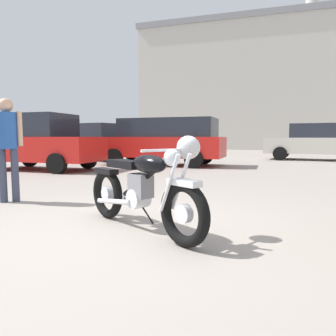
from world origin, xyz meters
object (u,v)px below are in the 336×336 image
Objects in this scene: vintage_motorcycle at (144,187)px; white_estate_far at (96,142)px; blue_hatchback_right at (39,141)px; bystander at (7,139)px; silver_sedan_mid at (163,140)px; red_hatchback_near at (313,142)px.

vintage_motorcycle is 0.42× the size of white_estate_far.
vintage_motorcycle is 0.47× the size of blue_hatchback_right.
bystander is 0.37× the size of white_estate_far.
red_hatchback_near is at bearing -140.16° from silver_sedan_mid.
silver_sedan_mid is (0.07, 7.26, -0.08)m from bystander.
vintage_motorcycle is 7.79m from blue_hatchback_right.
blue_hatchback_right is 4.53m from white_estate_far.
red_hatchback_near reaches higher than vintage_motorcycle.
silver_sedan_mid reaches higher than red_hatchback_near.
blue_hatchback_right reaches higher than silver_sedan_mid.
white_estate_far is at bearing 154.71° from vintage_motorcycle.
blue_hatchback_right is at bearing 178.74° from bystander.
bystander is at bearing 70.19° from red_hatchback_near.
vintage_motorcycle is 11.60m from white_estate_far.
vintage_motorcycle is 0.39× the size of silver_sedan_mid.
bystander reaches higher than vintage_motorcycle.
blue_hatchback_right is at bearing -71.60° from white_estate_far.
vintage_motorcycle is 13.14m from red_hatchback_near.
red_hatchback_near is (8.85, 7.67, -0.08)m from blue_hatchback_right.
red_hatchback_near is (9.49, 3.18, 0.00)m from white_estate_far.
bystander is (-2.69, 0.77, 0.53)m from vintage_motorcycle.
blue_hatchback_right is (-3.16, 4.35, -0.10)m from bystander.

